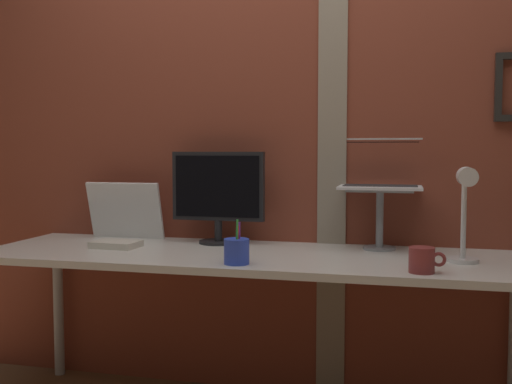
% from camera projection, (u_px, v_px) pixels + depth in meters
% --- Properties ---
extents(brick_wall_back, '(3.55, 0.16, 2.51)m').
position_uv_depth(brick_wall_back, '(283.00, 129.00, 2.84)').
color(brick_wall_back, brown).
rests_on(brick_wall_back, ground_plane).
extents(desk, '(2.30, 0.69, 0.72)m').
position_uv_depth(desk, '(250.00, 268.00, 2.51)').
color(desk, silver).
rests_on(desk, ground_plane).
extents(monitor, '(0.43, 0.18, 0.42)m').
position_uv_depth(monitor, '(218.00, 191.00, 2.75)').
color(monitor, black).
rests_on(monitor, desk).
extents(laptop_stand, '(0.28, 0.22, 0.26)m').
position_uv_depth(laptop_stand, '(380.00, 209.00, 2.59)').
color(laptop_stand, gray).
rests_on(laptop_stand, desk).
extents(laptop, '(0.35, 0.32, 0.22)m').
position_uv_depth(laptop, '(381.00, 174.00, 2.65)').
color(laptop, white).
rests_on(laptop, laptop_stand).
extents(whiteboard_panel, '(0.38, 0.09, 0.28)m').
position_uv_depth(whiteboard_panel, '(125.00, 211.00, 2.91)').
color(whiteboard_panel, white).
rests_on(whiteboard_panel, desk).
extents(desk_lamp, '(0.12, 0.20, 0.37)m').
position_uv_depth(desk_lamp, '(465.00, 204.00, 2.24)').
color(desk_lamp, white).
rests_on(desk_lamp, desk).
extents(pen_cup, '(0.10, 0.10, 0.17)m').
position_uv_depth(pen_cup, '(237.00, 251.00, 2.26)').
color(pen_cup, blue).
rests_on(pen_cup, desk).
extents(coffee_mug, '(0.13, 0.09, 0.09)m').
position_uv_depth(coffee_mug, '(422.00, 260.00, 2.10)').
color(coffee_mug, maroon).
rests_on(coffee_mug, desk).
extents(paper_clutter_stack, '(0.21, 0.15, 0.03)m').
position_uv_depth(paper_clutter_stack, '(116.00, 244.00, 2.65)').
color(paper_clutter_stack, silver).
rests_on(paper_clutter_stack, desk).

